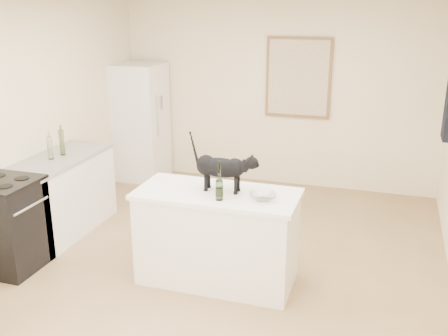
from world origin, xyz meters
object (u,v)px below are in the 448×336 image
Objects in this scene: black_cat at (221,170)px; fridge at (140,122)px; glass_bowl at (263,197)px; wine_bottle at (219,183)px; stove at (8,226)px.

fridge is at bearing 129.78° from black_cat.
wine_bottle is at bearing -161.82° from glass_bowl.
stove is 2.98m from fridge.
glass_bowl is at bearing -46.31° from fridge.
fridge is at bearing 133.69° from glass_bowl.
stove is at bearing -174.11° from wine_bottle.
wine_bottle reaches higher than stove.
fridge is 3.61m from glass_bowl.
black_cat is (2.07, -2.51, 0.25)m from fridge.
stove is at bearing -167.81° from black_cat.
wine_bottle is 1.33× the size of glass_bowl.
black_cat is at bearing 11.98° from stove.
glass_bowl is (0.42, -0.10, -0.17)m from black_cat.
fridge is 3.47m from wine_bottle.
black_cat is 0.46m from glass_bowl.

